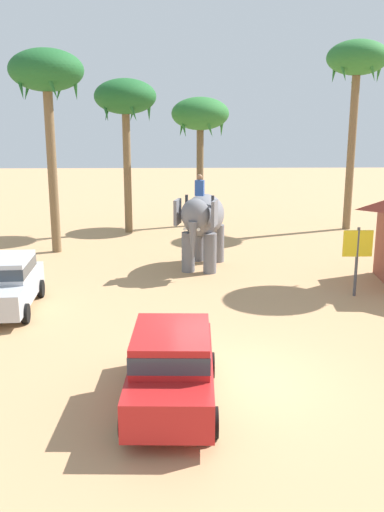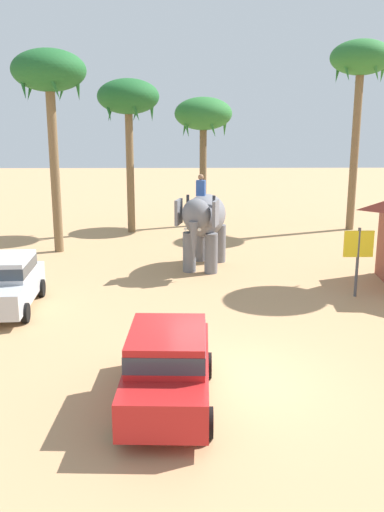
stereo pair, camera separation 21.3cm
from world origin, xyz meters
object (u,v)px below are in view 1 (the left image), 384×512
at_px(elephant_with_mahout, 203,220).
at_px(palm_tree_behind_elephant, 200,117).
at_px(palm_tree_left_of_road, 47,77).
at_px(car_sedan_foreground, 172,364).
at_px(signboard_yellow, 357,248).
at_px(palm_tree_near_hut, 125,101).
at_px(palm_tree_leaning_seaward, 357,65).
at_px(car_parked_far_side, 5,282).

bearing_deg(elephant_with_mahout, palm_tree_behind_elephant, 88.26).
bearing_deg(palm_tree_left_of_road, car_sedan_foreground, -69.28).
distance_m(car_sedan_foreground, signboard_yellow, 9.70).
height_order(elephant_with_mahout, palm_tree_near_hut, palm_tree_near_hut).
distance_m(elephant_with_mahout, signboard_yellow, 6.40).
xyz_separation_m(elephant_with_mahout, palm_tree_leaning_seaward, (8.43, 8.24, 6.72)).
xyz_separation_m(palm_tree_left_of_road, palm_tree_leaning_seaward, (15.02, 5.17, 1.00)).
bearing_deg(palm_tree_leaning_seaward, car_sedan_foreground, -116.18).
bearing_deg(car_sedan_foreground, signboard_yellow, 49.83).
xyz_separation_m(palm_tree_behind_elephant, palm_tree_left_of_road, (-6.88, -6.57, 1.61)).
height_order(palm_tree_left_of_road, palm_tree_leaning_seaward, palm_tree_leaning_seaward).
xyz_separation_m(palm_tree_behind_elephant, palm_tree_near_hut, (-3.94, -1.96, 0.78)).
distance_m(elephant_with_mahout, palm_tree_near_hut, 9.81).
bearing_deg(signboard_yellow, elephant_with_mahout, 142.62).
relative_size(car_sedan_foreground, elephant_with_mahout, 1.04).
bearing_deg(palm_tree_left_of_road, palm_tree_near_hut, 57.55).
distance_m(palm_tree_left_of_road, signboard_yellow, 14.85).
xyz_separation_m(elephant_with_mahout, palm_tree_left_of_road, (-6.58, 3.07, 5.72)).
relative_size(car_sedan_foreground, signboard_yellow, 1.73).
bearing_deg(elephant_with_mahout, signboard_yellow, -37.38).
relative_size(car_parked_far_side, palm_tree_leaning_seaward, 0.42).
xyz_separation_m(elephant_with_mahout, signboard_yellow, (5.08, -3.88, -0.30)).
relative_size(palm_tree_near_hut, palm_tree_leaning_seaward, 0.80).
distance_m(elephant_with_mahout, palm_tree_behind_elephant, 10.48).
bearing_deg(palm_tree_leaning_seaward, signboard_yellow, -105.47).
bearing_deg(car_parked_far_side, signboard_yellow, 5.57).
bearing_deg(palm_tree_behind_elephant, car_parked_far_side, -114.82).
distance_m(elephant_with_mahout, palm_tree_left_of_road, 9.24).
height_order(car_sedan_foreground, elephant_with_mahout, elephant_with_mahout).
bearing_deg(palm_tree_near_hut, car_parked_far_side, -102.58).
bearing_deg(palm_tree_leaning_seaward, palm_tree_near_hut, -177.36).
xyz_separation_m(palm_tree_near_hut, palm_tree_leaning_seaward, (12.09, 0.56, 1.83)).
xyz_separation_m(car_sedan_foreground, palm_tree_left_of_road, (-5.43, 14.34, 6.78)).
bearing_deg(elephant_with_mahout, palm_tree_leaning_seaward, 44.33).
height_order(car_sedan_foreground, signboard_yellow, signboard_yellow).
distance_m(car_sedan_foreground, palm_tree_left_of_road, 16.76).
height_order(car_parked_far_side, signboard_yellow, signboard_yellow).
relative_size(car_sedan_foreground, palm_tree_left_of_road, 0.47).
bearing_deg(signboard_yellow, palm_tree_left_of_road, 149.21).
height_order(elephant_with_mahout, signboard_yellow, elephant_with_mahout).
distance_m(car_parked_far_side, palm_tree_near_hut, 14.30).
distance_m(car_sedan_foreground, palm_tree_near_hut, 20.02).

